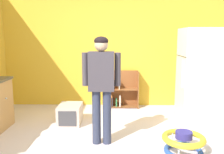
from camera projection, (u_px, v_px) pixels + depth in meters
ground_plane at (113, 147)px, 3.58m from camera, size 12.00×12.00×0.00m
back_wall at (115, 49)px, 5.66m from camera, size 5.20×0.06×2.70m
refrigerator at (199, 78)px, 4.41m from camera, size 0.73×0.68×1.78m
bookshelf at (119, 91)px, 5.63m from camera, size 0.80×0.28×0.85m
standing_person at (101, 81)px, 3.57m from camera, size 0.57×0.22×1.63m
baby_walker at (183, 142)px, 3.37m from camera, size 0.60×0.60×0.32m
pet_carrier at (70, 114)px, 4.57m from camera, size 0.42×0.55×0.36m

